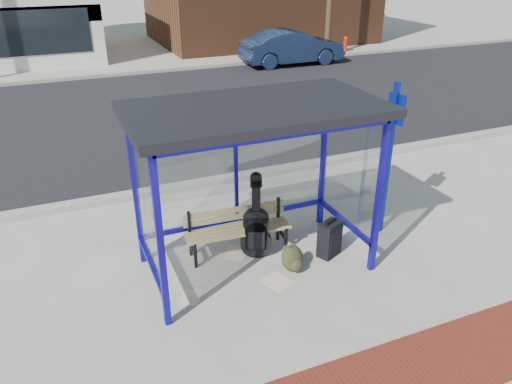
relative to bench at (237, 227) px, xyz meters
name	(u,v)px	position (x,y,z in m)	size (l,w,h in m)	color
ground	(256,265)	(0.11, -0.45, -0.42)	(120.00, 120.00, 0.00)	#B2ADA0
curb_near	(198,184)	(0.11, 2.45, -0.36)	(60.00, 0.25, 0.12)	gray
street_asphalt	(144,114)	(0.11, 7.55, -0.42)	(60.00, 10.00, 0.00)	black
curb_far	(116,74)	(0.11, 12.65, -0.36)	(60.00, 0.25, 0.12)	gray
far_sidewalk	(108,66)	(0.11, 14.55, -0.42)	(60.00, 4.00, 0.01)	#B2ADA0
bus_shelter	(253,130)	(0.11, -0.38, 1.65)	(3.30, 1.80, 2.42)	#150E9B
bench	(237,227)	(0.00, 0.00, 0.00)	(1.61, 0.50, 0.75)	black
guitar_bag	(256,229)	(0.21, -0.24, 0.05)	(0.49, 0.30, 1.28)	black
suitcase	(330,239)	(1.23, -0.65, -0.14)	(0.41, 0.35, 0.61)	black
backpack	(293,259)	(0.55, -0.79, -0.23)	(0.36, 0.33, 0.40)	#2A2B18
sign_post	(389,152)	(2.39, -0.33, 0.96)	(0.14, 0.30, 2.47)	navy
newspaper_a	(191,297)	(-0.98, -0.82, -0.42)	(0.33, 0.26, 0.01)	white
newspaper_b	(277,281)	(0.22, -0.95, -0.42)	(0.41, 0.32, 0.01)	white
newspaper_c	(236,253)	(-0.05, -0.05, -0.42)	(0.39, 0.31, 0.01)	white
parked_car	(292,47)	(6.91, 11.94, 0.25)	(1.42, 4.08, 1.34)	#182745
fire_hydrant	(345,43)	(10.34, 13.42, -0.06)	(0.29, 0.20, 0.67)	red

